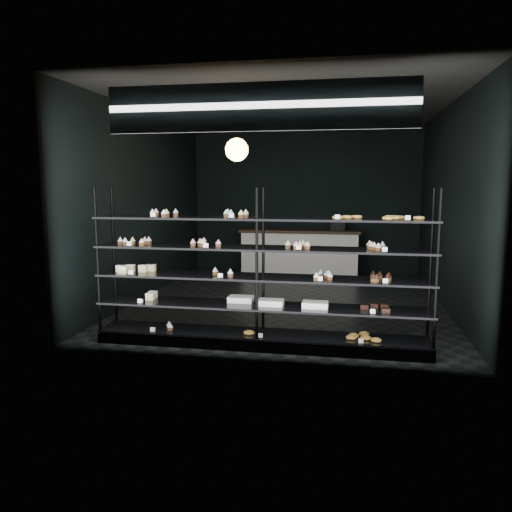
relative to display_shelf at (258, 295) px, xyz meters
name	(u,v)px	position (x,y,z in m)	size (l,w,h in m)	color
room	(289,206)	(0.08, 2.45, 0.97)	(5.01, 6.01, 3.20)	black
display_shelf	(258,295)	(0.00, 0.00, 0.00)	(4.00, 0.50, 1.91)	black
signage	(258,107)	(0.08, -0.48, 2.12)	(3.30, 0.05, 0.50)	#0C133F
pendant_lamp	(237,150)	(-0.59, 1.52, 1.82)	(0.34, 0.34, 0.90)	black
service_counter	(300,252)	(0.04, 4.95, -0.13)	(2.57, 0.65, 1.23)	silver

